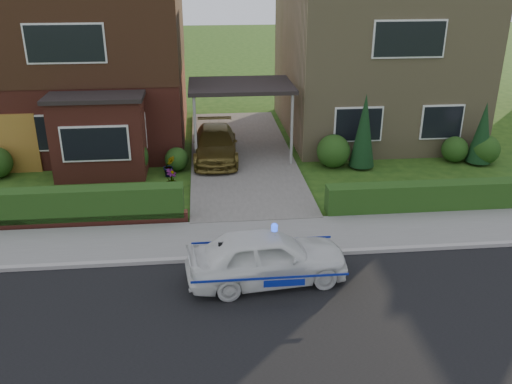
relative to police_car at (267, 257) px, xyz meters
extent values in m
plane|color=#1E4412|center=(0.09, -2.01, -0.63)|extent=(120.00, 120.00, 0.00)
cube|color=black|center=(0.09, -2.01, -0.63)|extent=(60.00, 6.00, 0.02)
cube|color=#9E9993|center=(0.09, 1.04, -0.57)|extent=(60.00, 0.16, 0.12)
cube|color=slate|center=(0.09, 2.09, -0.58)|extent=(60.00, 2.00, 0.10)
cube|color=#666059|center=(0.09, 8.99, -0.57)|extent=(3.80, 12.00, 0.12)
cube|color=maroon|center=(-5.71, 11.99, 2.27)|extent=(7.20, 8.00, 5.80)
cube|color=white|center=(-7.30, 7.97, 0.77)|extent=(1.80, 0.08, 1.30)
cube|color=white|center=(-4.13, 7.97, 0.77)|extent=(1.60, 0.08, 1.30)
cube|color=white|center=(-5.71, 7.97, 3.77)|extent=(2.60, 0.08, 1.30)
cube|color=black|center=(-5.71, 11.99, 3.72)|extent=(7.26, 8.06, 2.90)
cube|color=maroon|center=(-4.85, 7.29, 0.72)|extent=(3.00, 1.40, 2.70)
cube|color=black|center=(-4.85, 7.29, 2.14)|extent=(3.20, 1.60, 0.14)
cube|color=#99875D|center=(5.89, 11.99, 2.27)|extent=(7.20, 8.00, 5.80)
cube|color=white|center=(4.30, 7.97, 0.77)|extent=(1.80, 0.08, 1.30)
cube|color=white|center=(7.47, 7.97, 0.77)|extent=(1.60, 0.08, 1.30)
cube|color=white|center=(5.89, 7.97, 3.77)|extent=(2.60, 0.08, 1.30)
cube|color=black|center=(0.09, 8.99, 2.07)|extent=(3.80, 3.00, 0.14)
cylinder|color=gray|center=(-1.61, 7.59, 0.72)|extent=(0.10, 0.10, 2.70)
cylinder|color=gray|center=(1.79, 7.59, 0.72)|extent=(0.10, 0.10, 2.70)
cube|color=olive|center=(-8.16, 7.95, 0.42)|extent=(2.20, 0.10, 2.10)
cube|color=maroon|center=(-5.71, 3.29, -0.45)|extent=(7.70, 0.25, 0.36)
cube|color=#113711|center=(-5.71, 3.44, -0.63)|extent=(7.50, 0.55, 0.90)
cube|color=#113711|center=(5.89, 3.34, -0.63)|extent=(7.50, 0.55, 0.80)
sphere|color=#113711|center=(-3.91, 7.29, 0.03)|extent=(1.32, 1.32, 1.32)
sphere|color=#113711|center=(-2.31, 7.59, -0.21)|extent=(0.84, 0.84, 0.84)
sphere|color=#113711|center=(3.29, 7.39, -0.03)|extent=(1.20, 1.20, 1.20)
sphere|color=#113711|center=(7.89, 7.49, -0.15)|extent=(0.96, 0.96, 0.96)
sphere|color=#113711|center=(8.89, 7.19, -0.09)|extent=(1.08, 1.08, 1.08)
cone|color=black|center=(4.29, 7.19, 0.67)|extent=(0.90, 0.90, 2.60)
cone|color=black|center=(8.69, 7.19, 0.47)|extent=(0.90, 0.90, 2.20)
imported|color=white|center=(0.00, 0.00, 0.00)|extent=(1.88, 3.82, 1.25)
sphere|color=#193FF2|center=(0.19, 0.00, 0.71)|extent=(0.17, 0.17, 0.17)
cube|color=navy|center=(0.00, -0.74, -0.05)|extent=(3.38, 0.02, 0.05)
cube|color=navy|center=(0.00, 0.74, -0.05)|extent=(3.38, 0.01, 0.05)
ellipsoid|color=black|center=(-1.03, -0.10, 0.26)|extent=(0.22, 0.17, 0.21)
sphere|color=white|center=(-1.01, -0.16, 0.25)|extent=(0.11, 0.11, 0.11)
sphere|color=black|center=(-1.01, -0.12, 0.40)|extent=(0.13, 0.13, 0.13)
cone|color=black|center=(-1.05, -0.11, 0.46)|extent=(0.04, 0.04, 0.05)
cone|color=black|center=(-0.96, -0.11, 0.46)|extent=(0.04, 0.04, 0.05)
imported|color=brown|center=(-0.91, 8.41, 0.06)|extent=(1.66, 3.92, 1.13)
imported|color=gray|center=(-2.55, 6.99, -0.25)|extent=(0.49, 0.44, 0.75)
imported|color=gray|center=(-2.41, 5.62, -0.26)|extent=(0.55, 0.55, 0.74)
camera|label=1|loc=(-1.33, -10.71, 6.14)|focal=38.00mm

